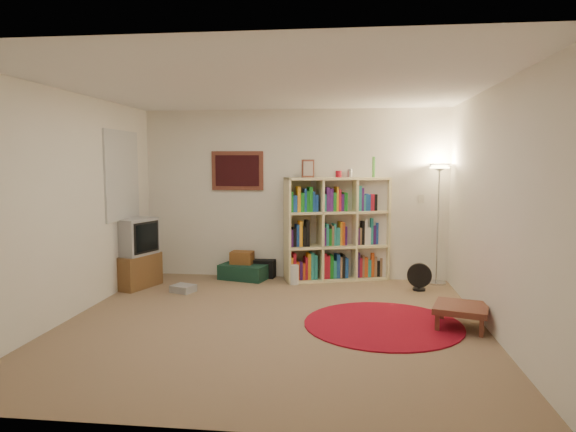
% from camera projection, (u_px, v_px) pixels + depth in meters
% --- Properties ---
extents(room, '(4.54, 4.54, 2.54)m').
position_uv_depth(room, '(268.00, 206.00, 5.46)').
color(room, '#8A6D51').
rests_on(room, ground).
extents(bookshelf, '(1.57, 0.86, 1.81)m').
position_uv_depth(bookshelf, '(335.00, 230.00, 7.53)').
color(bookshelf, '#FFECAA').
rests_on(bookshelf, ground).
extents(floor_lamp, '(0.33, 0.33, 1.71)m').
position_uv_depth(floor_lamp, '(439.00, 184.00, 7.17)').
color(floor_lamp, silver).
rests_on(floor_lamp, ground).
extents(floor_fan, '(0.33, 0.19, 0.37)m').
position_uv_depth(floor_fan, '(419.00, 277.00, 6.91)').
color(floor_fan, black).
rests_on(floor_fan, ground).
extents(tv_stand, '(0.65, 0.77, 0.96)m').
position_uv_depth(tv_stand, '(134.00, 254.00, 7.10)').
color(tv_stand, brown).
rests_on(tv_stand, ground).
extents(dvd_box, '(0.35, 0.32, 0.09)m').
position_uv_depth(dvd_box, '(183.00, 288.00, 6.85)').
color(dvd_box, '#9E9EA2').
rests_on(dvd_box, ground).
extents(suitcase, '(0.77, 0.61, 0.22)m').
position_uv_depth(suitcase, '(244.00, 271.00, 7.62)').
color(suitcase, '#133427').
rests_on(suitcase, ground).
extents(wicker_basket, '(0.34, 0.26, 0.18)m').
position_uv_depth(wicker_basket, '(242.00, 258.00, 7.64)').
color(wicker_basket, brown).
rests_on(wicker_basket, suitcase).
extents(duffel_bag, '(0.42, 0.36, 0.27)m').
position_uv_depth(duffel_bag, '(263.00, 268.00, 7.78)').
color(duffel_bag, black).
rests_on(duffel_bag, ground).
extents(paper_towel, '(0.15, 0.15, 0.28)m').
position_uv_depth(paper_towel, '(294.00, 275.00, 7.28)').
color(paper_towel, white).
rests_on(paper_towel, ground).
extents(red_rug, '(1.68, 1.68, 0.01)m').
position_uv_depth(red_rug, '(383.00, 324.00, 5.47)').
color(red_rug, maroon).
rests_on(red_rug, ground).
extents(side_table, '(0.66, 0.66, 0.24)m').
position_uv_depth(side_table, '(461.00, 309.00, 5.34)').
color(side_table, '#5A291F').
rests_on(side_table, ground).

